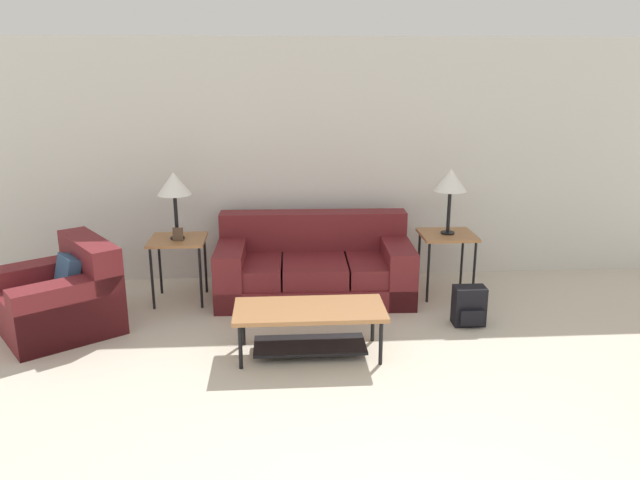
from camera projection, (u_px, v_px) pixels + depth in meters
wall_back at (338, 161)px, 6.78m from camera, size 9.12×0.06×2.60m
couch at (314, 268)px, 6.44m from camera, size 1.99×1.01×0.82m
armchair at (62, 299)px, 5.62m from camera, size 1.30×1.31×0.80m
coffee_table at (310, 320)px, 5.12m from camera, size 1.24×0.56×0.41m
side_table_left at (178, 245)px, 6.21m from camera, size 0.55×0.51×0.66m
side_table_right at (447, 240)px, 6.38m from camera, size 0.55×0.51×0.66m
table_lamp_left at (174, 185)px, 6.04m from camera, size 0.33×0.33×0.67m
table_lamp_right at (451, 181)px, 6.21m from camera, size 0.33×0.33×0.67m
backpack at (469, 306)px, 5.74m from camera, size 0.29×0.25×0.37m
picture_frame at (178, 234)px, 6.10m from camera, size 0.10×0.04×0.13m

